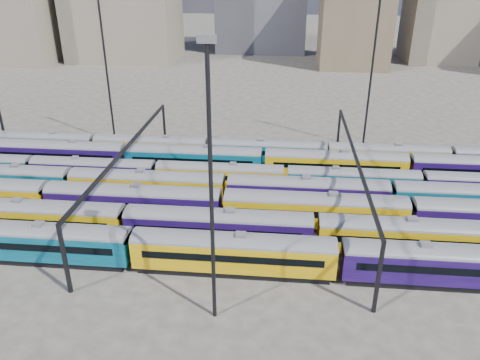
# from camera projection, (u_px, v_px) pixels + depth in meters

# --- Properties ---
(ground) EXTENTS (500.00, 500.00, 0.00)m
(ground) POSITION_uv_depth(u_px,v_px,m) (275.00, 207.00, 63.51)
(ground) COLOR #3E3935
(ground) RESTS_ON ground
(rake_0) EXTENTS (153.44, 3.20, 5.41)m
(rake_0) POSITION_uv_depth(u_px,v_px,m) (450.00, 261.00, 47.20)
(rake_0) COLOR black
(rake_0) RESTS_ON ground
(rake_1) EXTENTS (154.82, 3.23, 5.45)m
(rake_1) POSITION_uv_depth(u_px,v_px,m) (219.00, 224.00, 53.84)
(rake_1) COLOR black
(rake_1) RESTS_ON ground
(rake_2) EXTENTS (136.32, 3.32, 5.61)m
(rake_2) POSITION_uv_depth(u_px,v_px,m) (223.00, 203.00, 58.32)
(rake_2) COLOR black
(rake_2) RESTS_ON ground
(rake_3) EXTENTS (129.70, 3.16, 5.33)m
(rake_3) POSITION_uv_depth(u_px,v_px,m) (226.00, 186.00, 62.90)
(rake_3) COLOR black
(rake_3) RESTS_ON ground
(rake_4) EXTENTS (113.33, 2.77, 4.64)m
(rake_4) POSITION_uv_depth(u_px,v_px,m) (156.00, 171.00, 68.53)
(rake_4) COLOR black
(rake_4) RESTS_ON ground
(rake_5) EXTENTS (151.33, 3.16, 5.33)m
(rake_5) POSITION_uv_depth(u_px,v_px,m) (335.00, 162.00, 70.55)
(rake_5) COLOR black
(rake_5) RESTS_ON ground
(rake_6) EXTENTS (96.05, 2.82, 4.73)m
(rake_6) POSITION_uv_depth(u_px,v_px,m) (266.00, 149.00, 76.12)
(rake_6) COLOR black
(rake_6) RESTS_ON ground
(gantry_1) EXTENTS (0.35, 40.35, 8.03)m
(gantry_1) POSITION_uv_depth(u_px,v_px,m) (127.00, 155.00, 62.38)
(gantry_1) COLOR black
(gantry_1) RESTS_ON ground
(gantry_2) EXTENTS (0.35, 40.35, 8.03)m
(gantry_2) POSITION_uv_depth(u_px,v_px,m) (355.00, 164.00, 59.73)
(gantry_2) COLOR black
(gantry_2) RESTS_ON ground
(mast_1) EXTENTS (1.40, 0.50, 25.60)m
(mast_1) POSITION_uv_depth(u_px,v_px,m) (106.00, 66.00, 80.01)
(mast_1) COLOR black
(mast_1) RESTS_ON ground
(mast_2) EXTENTS (1.40, 0.50, 25.60)m
(mast_2) POSITION_uv_depth(u_px,v_px,m) (211.00, 182.00, 38.19)
(mast_2) COLOR black
(mast_2) RESTS_ON ground
(mast_3) EXTENTS (1.40, 0.50, 25.60)m
(mast_3) POSITION_uv_depth(u_px,v_px,m) (372.00, 69.00, 77.84)
(mast_3) COLOR black
(mast_3) RESTS_ON ground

